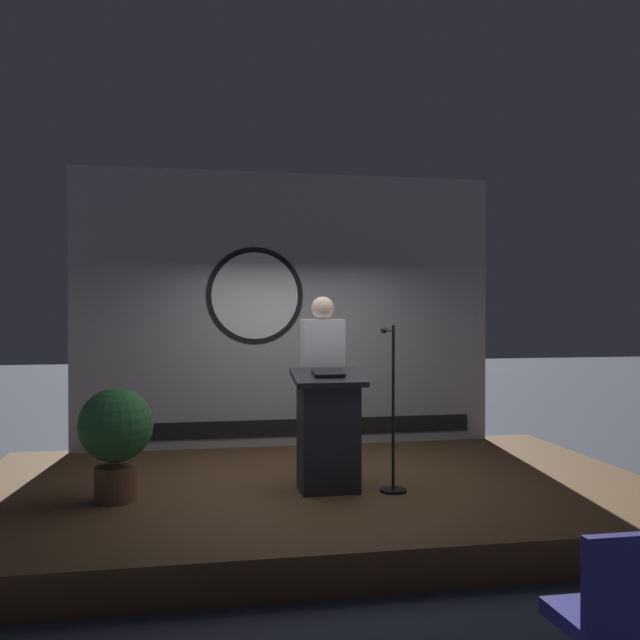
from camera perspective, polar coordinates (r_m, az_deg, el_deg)
The scene contains 8 objects.
ground_plane at distance 6.94m, azimuth -0.38°, elevation -15.35°, with size 40.00×40.00×0.00m, color #383D47.
stage_platform at distance 6.90m, azimuth -0.38°, elevation -14.15°, with size 6.40×4.00×0.30m, color brown.
banner_display at distance 8.49m, azimuth -2.69°, elevation 0.77°, with size 5.05×0.12×3.28m.
podium at distance 6.42m, azimuth 0.67°, elevation -8.99°, with size 0.64×0.50×1.10m.
speaker_person at distance 6.85m, azimuth 0.21°, elevation -5.30°, with size 0.40×0.26×1.76m.
microphone_stand at distance 6.46m, azimuth 5.84°, elevation -9.12°, with size 0.24×0.46×1.50m.
potted_plant at distance 6.31m, azimuth -16.22°, elevation -8.78°, with size 0.63×0.63×0.97m.
audience_chair_left at distance 3.91m, azimuth 22.55°, elevation -20.77°, with size 0.44×0.45×0.89m.
Camera 1 is at (-1.20, -6.56, 1.92)m, focal length 39.50 mm.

